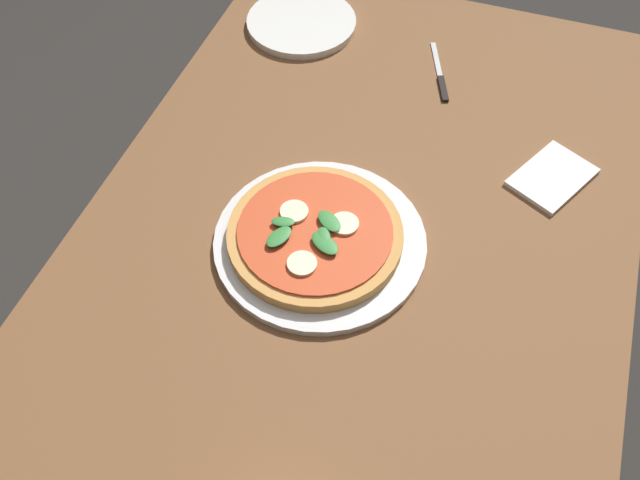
# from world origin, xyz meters

# --- Properties ---
(ground_plane) EXTENTS (6.00, 6.00, 0.00)m
(ground_plane) POSITION_xyz_m (0.00, 0.00, 0.00)
(ground_plane) COLOR #2D2B28
(dining_table) EXTENTS (1.35, 0.80, 0.72)m
(dining_table) POSITION_xyz_m (0.00, 0.00, 0.62)
(dining_table) COLOR brown
(dining_table) RESTS_ON ground_plane
(serving_tray) EXTENTS (0.31, 0.31, 0.01)m
(serving_tray) POSITION_xyz_m (-0.01, -0.04, 0.73)
(serving_tray) COLOR silver
(serving_tray) RESTS_ON dining_table
(pizza) EXTENTS (0.25, 0.25, 0.03)m
(pizza) POSITION_xyz_m (-0.01, -0.05, 0.75)
(pizza) COLOR tan
(pizza) RESTS_ON serving_tray
(plate_white) EXTENTS (0.21, 0.21, 0.01)m
(plate_white) POSITION_xyz_m (-0.49, -0.25, 0.73)
(plate_white) COLOR white
(plate_white) RESTS_ON dining_table
(napkin) EXTENTS (0.16, 0.14, 0.01)m
(napkin) POSITION_xyz_m (-0.25, 0.26, 0.73)
(napkin) COLOR white
(napkin) RESTS_ON dining_table
(knife) EXTENTS (0.15, 0.07, 0.01)m
(knife) POSITION_xyz_m (-0.42, 0.04, 0.73)
(knife) COLOR black
(knife) RESTS_ON dining_table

